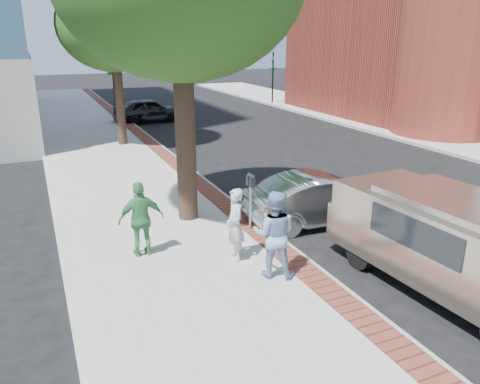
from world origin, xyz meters
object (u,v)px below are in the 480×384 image
van (451,240)px  sedan_silver (321,199)px  person_green (141,219)px  bg_car (149,110)px  person_officer (274,234)px  person_gray (235,225)px  parking_meter (251,190)px

van → sedan_silver: bearing=90.5°
person_green → bg_car: (4.44, 17.95, -0.30)m
van → person_officer: bearing=147.1°
sedan_silver → bg_car: (-0.50, 17.61, 0.03)m
van → person_green: bearing=141.1°
person_officer → van: (2.99, -1.68, 0.02)m
sedan_silver → bg_car: size_ratio=1.00×
person_gray → sedan_silver: 3.44m
sedan_silver → van: van is taller
bg_car → person_green: bearing=162.2°
person_officer → person_green: person_officer is taller
van → parking_meter: bearing=116.8°
sedan_silver → bg_car: bearing=4.3°
parking_meter → person_officer: bearing=-104.0°
van → person_gray: bearing=138.5°
bg_car → van: van is taller
sedan_silver → person_officer: bearing=133.9°
person_officer → sedan_silver: size_ratio=0.44×
parking_meter → bg_car: (1.60, 17.58, -0.50)m
person_green → parking_meter: bearing=-172.6°
sedan_silver → person_green: bearing=96.6°
person_gray → person_green: 2.09m
person_gray → person_officer: size_ratio=0.89×
parking_meter → person_officer: size_ratio=0.81×
sedan_silver → van: size_ratio=0.76×
parking_meter → sedan_silver: parking_meter is taller
parking_meter → sedan_silver: 2.16m
person_green → bg_car: size_ratio=0.41×
parking_meter → person_officer: (-0.60, -2.40, -0.14)m
parking_meter → sedan_silver: bearing=-1.0°
sedan_silver → van: (0.29, -4.04, 0.40)m
person_gray → sedan_silver: bearing=118.7°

